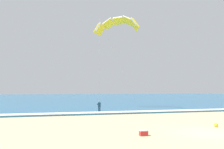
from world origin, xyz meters
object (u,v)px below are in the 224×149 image
object	(u,v)px
kite_primary	(117,24)
surfboard	(99,113)
cooler_box	(144,133)
beach_ball	(216,125)
kitesurfer	(99,106)

from	to	relation	value
kite_primary	surfboard	bearing A→B (deg)	-129.40
cooler_box	kite_primary	bearing A→B (deg)	79.70
beach_ball	kitesurfer	bearing A→B (deg)	118.70
cooler_box	surfboard	bearing A→B (deg)	90.78
kitesurfer	surfboard	bearing A→B (deg)	-81.85
kite_primary	cooler_box	size ratio (longest dim) A/B	24.99
surfboard	kite_primary	size ratio (longest dim) A/B	0.10
cooler_box	beach_ball	bearing A→B (deg)	14.13
surfboard	kite_primary	distance (m)	15.73
kitesurfer	cooler_box	size ratio (longest dim) A/B	2.91
kitesurfer	cooler_box	world-z (taller)	kitesurfer
surfboard	cooler_box	size ratio (longest dim) A/B	2.50
kite_primary	beach_ball	xyz separation A→B (m)	(3.71, -18.97, -14.26)
surfboard	kite_primary	world-z (taller)	kite_primary
surfboard	kite_primary	bearing A→B (deg)	50.60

